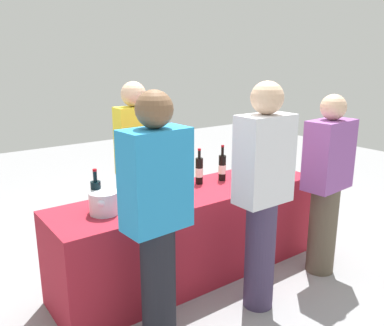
% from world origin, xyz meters
% --- Properties ---
extents(ground_plane, '(12.00, 12.00, 0.00)m').
position_xyz_m(ground_plane, '(0.00, 0.00, 0.00)').
color(ground_plane, gray).
extents(tasting_table, '(2.42, 0.65, 0.77)m').
position_xyz_m(tasting_table, '(0.00, 0.00, 0.39)').
color(tasting_table, maroon).
rests_on(tasting_table, ground_plane).
extents(wine_bottle_0, '(0.08, 0.08, 0.31)m').
position_xyz_m(wine_bottle_0, '(-0.82, 0.08, 0.88)').
color(wine_bottle_0, black).
rests_on(wine_bottle_0, tasting_table).
extents(wine_bottle_1, '(0.08, 0.08, 0.31)m').
position_xyz_m(wine_bottle_1, '(-0.47, 0.12, 0.89)').
color(wine_bottle_1, black).
rests_on(wine_bottle_1, tasting_table).
extents(wine_bottle_2, '(0.07, 0.07, 0.30)m').
position_xyz_m(wine_bottle_2, '(-0.37, 0.13, 0.88)').
color(wine_bottle_2, black).
rests_on(wine_bottle_2, tasting_table).
extents(wine_bottle_3, '(0.07, 0.07, 0.30)m').
position_xyz_m(wine_bottle_3, '(-0.11, 0.08, 0.88)').
color(wine_bottle_3, black).
rests_on(wine_bottle_3, tasting_table).
extents(wine_bottle_4, '(0.07, 0.07, 0.32)m').
position_xyz_m(wine_bottle_4, '(0.18, 0.14, 0.89)').
color(wine_bottle_4, black).
rests_on(wine_bottle_4, tasting_table).
extents(wine_bottle_5, '(0.07, 0.07, 0.33)m').
position_xyz_m(wine_bottle_5, '(0.42, 0.10, 0.89)').
color(wine_bottle_5, black).
rests_on(wine_bottle_5, tasting_table).
extents(wine_bottle_6, '(0.08, 0.08, 0.30)m').
position_xyz_m(wine_bottle_6, '(0.62, 0.07, 0.88)').
color(wine_bottle_6, black).
rests_on(wine_bottle_6, tasting_table).
extents(wine_glass_0, '(0.07, 0.07, 0.15)m').
position_xyz_m(wine_glass_0, '(-0.85, -0.09, 0.88)').
color(wine_glass_0, silver).
rests_on(wine_glass_0, tasting_table).
extents(wine_glass_1, '(0.06, 0.06, 0.13)m').
position_xyz_m(wine_glass_1, '(-0.22, -0.06, 0.87)').
color(wine_glass_1, silver).
rests_on(wine_glass_1, tasting_table).
extents(wine_glass_2, '(0.07, 0.07, 0.14)m').
position_xyz_m(wine_glass_2, '(0.49, -0.16, 0.87)').
color(wine_glass_2, silver).
rests_on(wine_glass_2, tasting_table).
extents(wine_glass_3, '(0.07, 0.07, 0.14)m').
position_xyz_m(wine_glass_3, '(0.65, -0.11, 0.88)').
color(wine_glass_3, silver).
rests_on(wine_glass_3, tasting_table).
extents(ice_bucket, '(0.22, 0.22, 0.16)m').
position_xyz_m(ice_bucket, '(-0.80, -0.02, 0.85)').
color(ice_bucket, silver).
rests_on(ice_bucket, tasting_table).
extents(server_pouring, '(0.35, 0.22, 1.67)m').
position_xyz_m(server_pouring, '(-0.20, 0.61, 0.93)').
color(server_pouring, black).
rests_on(server_pouring, ground_plane).
extents(guest_0, '(0.43, 0.25, 1.69)m').
position_xyz_m(guest_0, '(-0.71, -0.60, 0.92)').
color(guest_0, black).
rests_on(guest_0, ground_plane).
extents(guest_1, '(0.41, 0.23, 1.72)m').
position_xyz_m(guest_1, '(0.14, -0.68, 0.93)').
color(guest_1, '#3F3351').
rests_on(guest_1, ground_plane).
extents(guest_2, '(0.46, 0.28, 1.58)m').
position_xyz_m(guest_2, '(0.97, -0.63, 0.84)').
color(guest_2, brown).
rests_on(guest_2, ground_plane).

